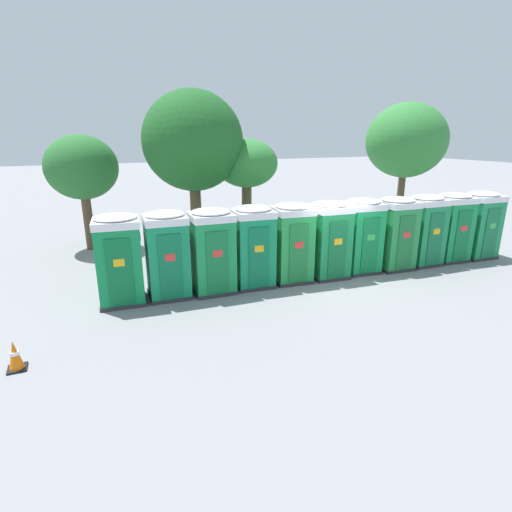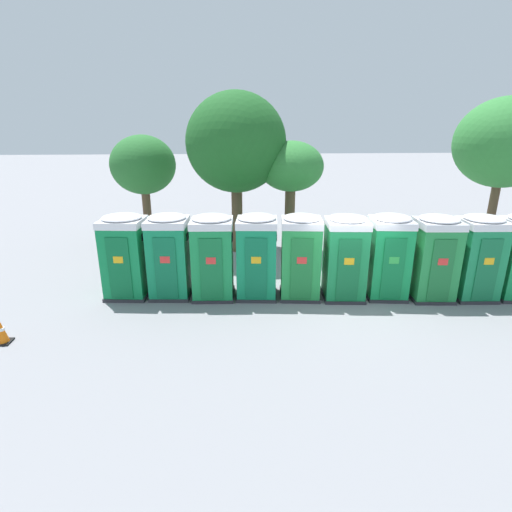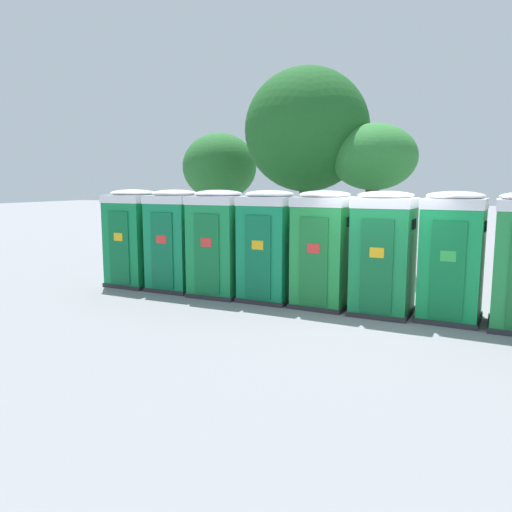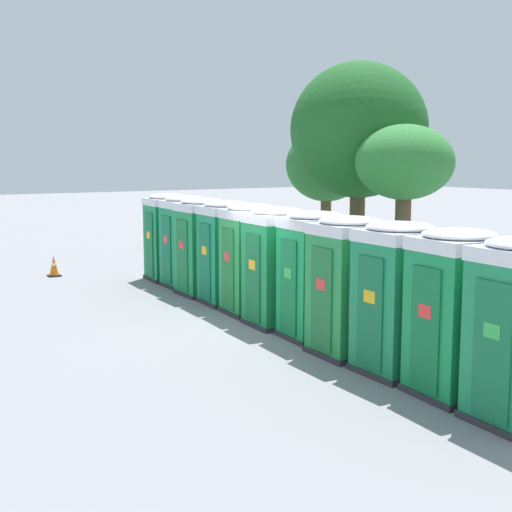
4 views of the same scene
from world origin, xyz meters
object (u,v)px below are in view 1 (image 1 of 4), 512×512
portapotty_2 (212,250)px  portapotty_9 (451,227)px  portapotty_10 (479,224)px  traffic_cone (15,356)px  portapotty_5 (329,239)px  portapotty_6 (361,235)px  portapotty_4 (292,242)px  street_tree_0 (246,165)px  portapotty_3 (253,246)px  street_tree_1 (406,141)px  street_tree_2 (193,142)px  portapotty_0 (119,259)px  portapotty_7 (395,233)px  portapotty_8 (424,230)px  street_tree_3 (82,168)px  portapotty_1 (167,254)px

portapotty_2 → portapotty_9: 9.16m
portapotty_10 → traffic_cone: portapotty_10 is taller
portapotty_5 → portapotty_6: size_ratio=1.00×
portapotty_4 → portapotty_5: 1.31m
portapotty_2 → street_tree_0: size_ratio=0.57×
portapotty_9 → street_tree_0: size_ratio=0.57×
portapotty_2 → portapotty_3: (1.31, -0.03, 0.00)m
street_tree_1 → street_tree_2: street_tree_2 is taller
portapotty_0 → portapotty_3: (3.91, -0.28, 0.00)m
portapotty_10 → portapotty_7: bearing=176.4°
street_tree_0 → street_tree_2: size_ratio=0.71×
portapotty_0 → portapotty_5: (6.52, -0.56, 0.00)m
street_tree_1 → street_tree_2: bearing=-178.6°
portapotty_8 → traffic_cone: portapotty_8 is taller
portapotty_0 → portapotty_2: bearing=-5.5°
portapotty_5 → street_tree_2: street_tree_2 is taller
portapotty_2 → traffic_cone: portapotty_2 is taller
portapotty_6 → street_tree_1: bearing=38.2°
portapotty_6 → portapotty_10: same height
portapotty_5 → portapotty_8: 3.93m
portapotty_3 → traffic_cone: (-6.30, -2.40, -0.97)m
portapotty_7 → portapotty_10: same height
street_tree_3 → traffic_cone: 9.64m
portapotty_3 → portapotty_4: 1.31m
portapotty_1 → portapotty_9: same height
portapotty_1 → street_tree_2: bearing=64.1°
street_tree_0 → street_tree_3: 6.50m
portapotty_5 → street_tree_3: bearing=135.9°
street_tree_3 → portapotty_7: bearing=-36.1°
portapotty_1 → street_tree_1: bearing=19.6°
portapotty_0 → street_tree_3: size_ratio=0.55×
portapotty_1 → portapotty_7: 7.85m
portapotty_8 → street_tree_1: street_tree_1 is taller
portapotty_9 → traffic_cone: bearing=-172.7°
portapotty_5 → portapotty_6: (1.31, 0.00, 0.00)m
portapotty_8 → traffic_cone: 12.99m
portapotty_6 → portapotty_5: bearing=-179.9°
portapotty_4 → portapotty_6: size_ratio=1.00×
portapotty_1 → portapotty_7: bearing=-5.0°
portapotty_10 → street_tree_2: size_ratio=0.41×
portapotty_1 → street_tree_0: bearing=44.2°
portapotty_5 → street_tree_2: bearing=122.5°
portapotty_2 → portapotty_8: 7.85m
portapotty_5 → street_tree_3: 10.06m
street_tree_3 → traffic_cone: (-1.82, -8.98, -2.99)m
portapotty_7 → traffic_cone: size_ratio=3.97×
portapotty_5 → portapotty_4: bearing=172.8°
portapotty_0 → portapotty_5: size_ratio=1.00×
portapotty_8 → portapotty_9: 1.31m
portapotty_0 → portapotty_3: same height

